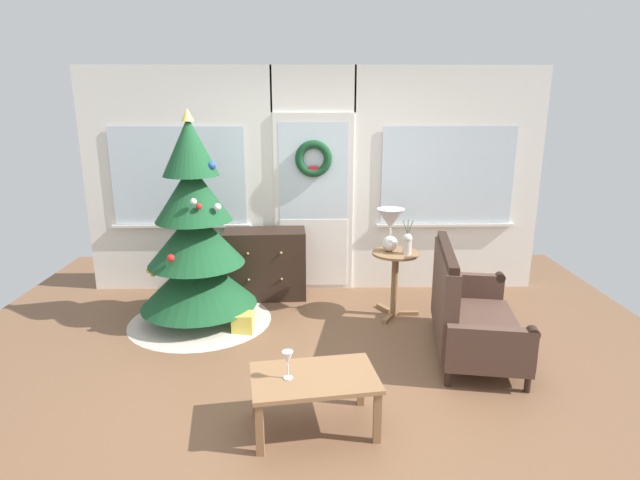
# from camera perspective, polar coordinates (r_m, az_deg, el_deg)

# --- Properties ---
(ground_plane) EXTENTS (6.76, 6.76, 0.00)m
(ground_plane) POSITION_cam_1_polar(r_m,az_deg,el_deg) (4.33, -0.57, -14.84)
(ground_plane) COLOR brown
(back_wall_with_door) EXTENTS (5.20, 0.19, 2.55)m
(back_wall_with_door) POSITION_cam_1_polar(r_m,az_deg,el_deg) (5.90, -0.72, 6.53)
(back_wall_with_door) COLOR white
(back_wall_with_door) RESTS_ON ground
(christmas_tree) EXTENTS (1.44, 1.44, 2.11)m
(christmas_tree) POSITION_cam_1_polar(r_m,az_deg,el_deg) (5.19, -13.61, -0.93)
(christmas_tree) COLOR #4C331E
(christmas_tree) RESTS_ON ground
(dresser_cabinet) EXTENTS (0.92, 0.48, 0.78)m
(dresser_cabinet) POSITION_cam_1_polar(r_m,az_deg,el_deg) (5.84, -6.07, -2.64)
(dresser_cabinet) COLOR black
(dresser_cabinet) RESTS_ON ground
(settee_sofa) EXTENTS (0.90, 1.45, 0.96)m
(settee_sofa) POSITION_cam_1_polar(r_m,az_deg,el_deg) (4.73, 15.91, -7.71)
(settee_sofa) COLOR black
(settee_sofa) RESTS_ON ground
(side_table) EXTENTS (0.50, 0.48, 0.69)m
(side_table) POSITION_cam_1_polar(r_m,az_deg,el_deg) (5.32, 8.35, -3.40)
(side_table) COLOR #8E6642
(side_table) RESTS_ON ground
(table_lamp) EXTENTS (0.28, 0.28, 0.44)m
(table_lamp) POSITION_cam_1_polar(r_m,az_deg,el_deg) (5.21, 7.83, 1.77)
(table_lamp) COLOR silver
(table_lamp) RESTS_ON side_table
(flower_vase) EXTENTS (0.11, 0.10, 0.35)m
(flower_vase) POSITION_cam_1_polar(r_m,az_deg,el_deg) (5.19, 9.67, -0.29)
(flower_vase) COLOR beige
(flower_vase) RESTS_ON side_table
(coffee_table) EXTENTS (0.91, 0.64, 0.39)m
(coffee_table) POSITION_cam_1_polar(r_m,az_deg,el_deg) (3.57, -0.65, -15.65)
(coffee_table) COLOR #8E6642
(coffee_table) RESTS_ON ground
(wine_glass) EXTENTS (0.08, 0.08, 0.20)m
(wine_glass) POSITION_cam_1_polar(r_m,az_deg,el_deg) (3.45, -3.61, -13.05)
(wine_glass) COLOR silver
(wine_glass) RESTS_ON coffee_table
(gift_box) EXTENTS (0.20, 0.18, 0.20)m
(gift_box) POSITION_cam_1_polar(r_m,az_deg,el_deg) (5.07, -8.59, -9.10)
(gift_box) COLOR #D8C64C
(gift_box) RESTS_ON ground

